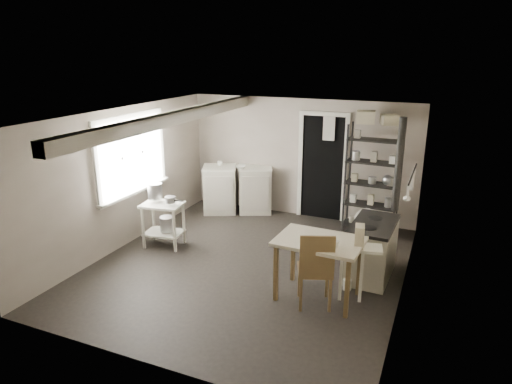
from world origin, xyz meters
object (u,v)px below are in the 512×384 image
at_px(stockpot, 155,191).
at_px(chair, 315,270).
at_px(work_table, 318,272).
at_px(flour_sack, 366,224).
at_px(stove, 372,247).
at_px(prep_table, 164,223).
at_px(shelf_rack, 372,182).
at_px(base_cabinets, 238,190).

height_order(stockpot, chair, stockpot).
relative_size(work_table, chair, 1.06).
bearing_deg(flour_sack, stove, -77.06).
height_order(chair, flour_sack, chair).
bearing_deg(flour_sack, prep_table, -151.04).
relative_size(stockpot, work_table, 0.24).
distance_m(stockpot, flour_sack, 3.68).
bearing_deg(chair, shelf_rack, 64.57).
distance_m(prep_table, work_table, 2.90).
relative_size(shelf_rack, stove, 1.88).
bearing_deg(base_cabinets, prep_table, -125.11).
relative_size(prep_table, stockpot, 2.88).
bearing_deg(chair, stove, 42.92).
bearing_deg(stove, work_table, -118.37).
distance_m(base_cabinets, chair, 3.75).
bearing_deg(prep_table, chair, -15.73).
bearing_deg(stove, flour_sack, 105.21).
bearing_deg(prep_table, flour_sack, 28.96).
bearing_deg(work_table, stockpot, 167.65).
relative_size(base_cabinets, work_table, 1.30).
distance_m(work_table, chair, 0.20).
height_order(base_cabinets, shelf_rack, shelf_rack).
relative_size(shelf_rack, work_table, 1.78).
relative_size(work_table, flour_sack, 2.05).
distance_m(stockpot, stove, 3.57).
bearing_deg(stockpot, shelf_rack, 31.12).
xyz_separation_m(base_cabinets, chair, (2.44, -2.85, 0.02)).
relative_size(prep_table, chair, 0.72).
distance_m(stove, chair, 1.22).
bearing_deg(stove, chair, -114.02).
xyz_separation_m(prep_table, stockpot, (-0.15, 0.03, 0.54)).
height_order(work_table, flour_sack, work_table).
height_order(prep_table, chair, chair).
distance_m(prep_table, flour_sack, 3.50).
bearing_deg(work_table, flour_sack, 84.46).
bearing_deg(stove, shelf_rack, 103.02).
distance_m(base_cabinets, stove, 3.46).
relative_size(prep_table, stove, 0.72).
bearing_deg(base_cabinets, flour_sack, -31.53).
bearing_deg(prep_table, shelf_rack, 32.71).
height_order(stockpot, stove, stockpot).
bearing_deg(stockpot, chair, -15.51).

